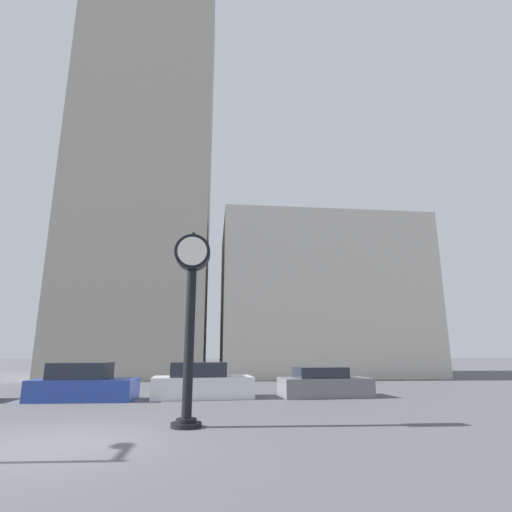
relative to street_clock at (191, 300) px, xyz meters
The scene contains 7 objects.
ground_plane 4.45m from the street_clock, 148.69° to the right, with size 200.00×200.00×0.00m, color #515156.
building_tall_tower 27.84m from the street_clock, 103.48° to the left, with size 10.81×12.00×37.70m.
building_storefront_row 24.52m from the street_clock, 67.21° to the left, with size 16.18×12.00×12.40m.
street_clock is the anchor object (origin of this frame).
car_blue 8.18m from the street_clock, 125.61° to the left, with size 4.06×2.01×1.47m.
car_white 7.20m from the street_clock, 88.18° to the left, with size 4.28×2.17×1.46m.
car_grey 8.99m from the street_clock, 50.21° to the left, with size 3.92×2.07×1.25m.
Camera 1 is at (3.18, -9.59, 1.91)m, focal length 28.00 mm.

